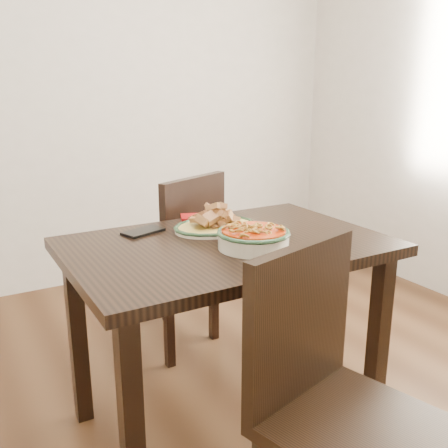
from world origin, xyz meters
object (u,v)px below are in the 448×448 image
dining_table (227,269)px  chair_far (178,254)px  noodle_bowl (253,236)px  chair_near (329,392)px  fish_plate (215,219)px  smartphone (143,232)px

dining_table → chair_far: size_ratio=1.27×
dining_table → noodle_bowl: 0.19m
chair_near → noodle_bowl: bearing=66.2°
chair_far → dining_table: bearing=58.4°
chair_far → chair_near: 1.25m
fish_plate → noodle_bowl: size_ratio=1.28×
dining_table → chair_far: chair_far is taller
fish_plate → dining_table: bearing=-103.7°
fish_plate → smartphone: size_ratio=2.11×
chair_near → noodle_bowl: chair_near is taller
chair_near → fish_plate: size_ratio=2.72×
fish_plate → noodle_bowl: (0.00, -0.26, -0.00)m
dining_table → chair_far: bearing=81.7°
chair_far → noodle_bowl: size_ratio=3.48×
dining_table → noodle_bowl: (0.04, -0.11, 0.15)m
chair_far → fish_plate: 0.56m
chair_far → smartphone: size_ratio=5.73×
fish_plate → noodle_bowl: bearing=-89.1°
chair_far → smartphone: 0.55m
chair_near → fish_plate: 0.82m
chair_near → chair_far: bearing=69.2°
fish_plate → smartphone: (-0.26, 0.10, -0.04)m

